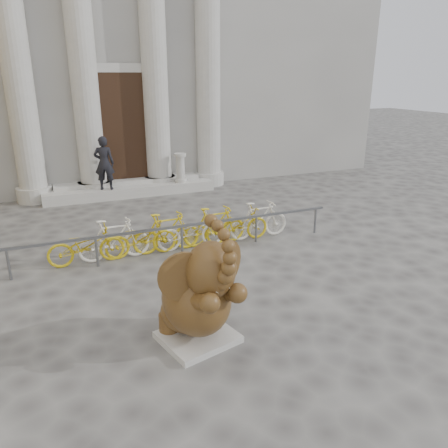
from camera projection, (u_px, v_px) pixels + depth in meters
name	position (u px, v px, depth m)	size (l,w,h in m)	color
ground	(237.00, 323.00, 7.65)	(80.00, 80.00, 0.00)	#474442
classical_building	(96.00, 29.00, 18.75)	(22.00, 10.70, 12.00)	gray
entrance_steps	(131.00, 190.00, 15.80)	(6.00, 1.20, 0.36)	#A8A59E
elephant_statue	(198.00, 296.00, 6.87)	(1.47, 1.78, 2.26)	#A8A59E
bike_rack	(178.00, 231.00, 10.69)	(8.00, 0.53, 1.00)	slate
pedestrian	(104.00, 163.00, 14.82)	(0.67, 0.44, 1.83)	black
balustrade_post	(180.00, 169.00, 15.98)	(0.44, 0.44, 1.07)	#A8A59E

